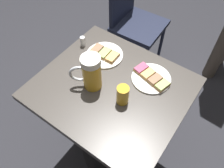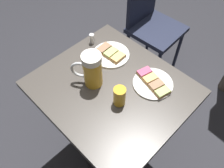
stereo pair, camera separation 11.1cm
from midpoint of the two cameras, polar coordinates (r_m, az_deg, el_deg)
name	(u,v)px [view 1 (the left image)]	position (r m, az deg, el deg)	size (l,w,h in m)	color
ground_plane	(112,148)	(1.80, -1.83, -15.58)	(6.00, 6.00, 0.00)	#28282D
cafe_table	(112,107)	(1.28, -2.49, -5.84)	(0.72, 0.64, 0.76)	black
plate_near	(151,78)	(1.15, 6.99, 1.38)	(0.20, 0.20, 0.03)	white
plate_far	(105,54)	(1.26, -4.40, 7.16)	(0.20, 0.20, 0.03)	white
beer_mug	(91,73)	(1.07, -8.26, 2.64)	(0.14, 0.11, 0.19)	gold
beer_glass_small	(123,95)	(1.03, -0.39, -2.92)	(0.06, 0.06, 0.10)	gold
salt_shaker	(83,41)	(1.32, -9.67, 10.23)	(0.03, 0.03, 0.06)	silver
cafe_chair	(133,18)	(1.94, 3.51, 16.00)	(0.40, 0.40, 0.89)	#1E2338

